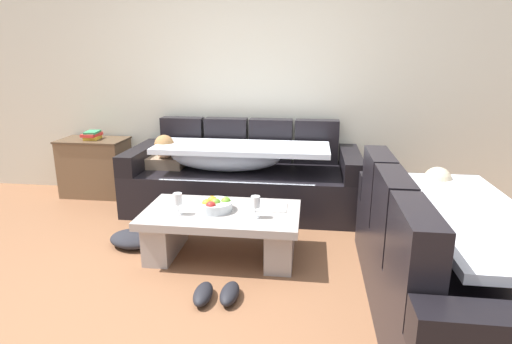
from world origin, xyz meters
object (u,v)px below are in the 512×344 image
couch_along_wall (240,177)px  fruit_bowl (214,205)px  couch_near_window (448,263)px  side_cabinet (95,167)px  crumpled_garment (133,239)px  wine_glass_near_right (256,203)px  pair_of_shoes (216,294)px  wine_glass_near_left (178,200)px  coffee_table (222,228)px  book_stack_on_cabinet (92,135)px  open_magazine (269,207)px

couch_along_wall → fruit_bowl: 1.09m
couch_near_window → side_cabinet: size_ratio=2.82×
couch_near_window → crumpled_garment: couch_near_window is taller
wine_glass_near_right → pair_of_shoes: 0.71m
wine_glass_near_left → side_cabinet: (-1.42, 1.43, -0.17)m
fruit_bowl → side_cabinet: bearing=141.8°
coffee_table → fruit_bowl: fruit_bowl is taller
side_cabinet → pair_of_shoes: 2.67m
couch_along_wall → side_cabinet: 1.70m
coffee_table → crumpled_garment: 0.80m
wine_glass_near_right → book_stack_on_cabinet: (-2.00, 1.42, 0.19)m
couch_near_window → coffee_table: bearing=69.2°
wine_glass_near_right → open_magazine: wine_glass_near_right is taller
fruit_bowl → open_magazine: 0.43m
couch_near_window → book_stack_on_cabinet: 3.76m
couch_along_wall → wine_glass_near_left: (-0.27, -1.21, 0.16)m
couch_along_wall → fruit_bowl: bearing=-90.9°
wine_glass_near_right → book_stack_on_cabinet: size_ratio=0.73×
couch_near_window → crumpled_garment: bearing=73.8°
couch_along_wall → book_stack_on_cabinet: bearing=172.5°
pair_of_shoes → coffee_table: bearing=98.3°
couch_along_wall → crumpled_garment: size_ratio=5.76×
wine_glass_near_right → pair_of_shoes: wine_glass_near_right is taller
couch_along_wall → side_cabinet: couch_along_wall is taller
crumpled_garment → coffee_table: bearing=-6.6°
fruit_bowl → wine_glass_near_left: (-0.25, -0.12, 0.07)m
pair_of_shoes → side_cabinet: bearing=133.1°
coffee_table → fruit_bowl: bearing=174.3°
open_magazine → book_stack_on_cabinet: size_ratio=1.23×
fruit_bowl → book_stack_on_cabinet: (-1.66, 1.31, 0.26)m
couch_along_wall → open_magazine: 1.05m
pair_of_shoes → wine_glass_near_right: bearing=70.0°
coffee_table → pair_of_shoes: (0.09, -0.62, -0.19)m
book_stack_on_cabinet → crumpled_garment: bearing=-52.4°
open_magazine → side_cabinet: side_cabinet is taller
wine_glass_near_left → wine_glass_near_right: bearing=0.8°
fruit_bowl → open_magazine: fruit_bowl is taller
crumpled_garment → pair_of_shoes: bearing=-39.4°
coffee_table → open_magazine: bearing=18.2°
couch_near_window → pair_of_shoes: couch_near_window is taller
open_magazine → pair_of_shoes: open_magazine is taller
couch_along_wall → couch_near_window: 2.27m
book_stack_on_cabinet → crumpled_garment: 1.67m
side_cabinet → crumpled_garment: side_cabinet is taller
wine_glass_near_right → book_stack_on_cabinet: bearing=144.6°
pair_of_shoes → book_stack_on_cabinet: bearing=133.1°
wine_glass_near_right → pair_of_shoes: (-0.19, -0.52, -0.45)m
couch_near_window → side_cabinet: (-3.23, 1.89, -0.02)m
side_cabinet → book_stack_on_cabinet: bearing=-56.2°
couch_near_window → book_stack_on_cabinet: couch_near_window is taller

